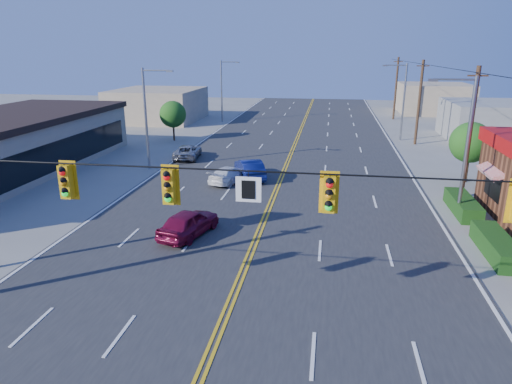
# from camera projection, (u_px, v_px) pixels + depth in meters

# --- Properties ---
(ground) EXTENTS (160.00, 160.00, 0.00)m
(ground) POSITION_uv_depth(u_px,v_px,m) (213.00, 346.00, 14.95)
(ground) COLOR gray
(ground) RESTS_ON ground
(road) EXTENTS (20.00, 120.00, 0.06)m
(road) POSITION_uv_depth(u_px,v_px,m) (280.00, 181.00, 33.79)
(road) COLOR #2D2D30
(road) RESTS_ON ground
(signal_span) EXTENTS (24.32, 0.34, 9.00)m
(signal_span) POSITION_uv_depth(u_px,v_px,m) (205.00, 206.00, 13.52)
(signal_span) COLOR #47301E
(signal_span) RESTS_ON ground
(streetlight_se) EXTENTS (2.55, 0.25, 8.00)m
(streetlight_se) POSITION_uv_depth(u_px,v_px,m) (464.00, 141.00, 25.15)
(streetlight_se) COLOR gray
(streetlight_se) RESTS_ON ground
(streetlight_ne) EXTENTS (2.55, 0.25, 8.00)m
(streetlight_ne) POSITION_uv_depth(u_px,v_px,m) (402.00, 98.00, 47.77)
(streetlight_ne) COLOR gray
(streetlight_ne) RESTS_ON ground
(streetlight_sw) EXTENTS (2.55, 0.25, 8.00)m
(streetlight_sw) POSITION_uv_depth(u_px,v_px,m) (148.00, 113.00, 35.99)
(streetlight_sw) COLOR gray
(streetlight_sw) RESTS_ON ground
(streetlight_nw) EXTENTS (2.55, 0.25, 8.00)m
(streetlight_nw) POSITION_uv_depth(u_px,v_px,m) (223.00, 88.00, 60.49)
(streetlight_nw) COLOR gray
(streetlight_nw) RESTS_ON ground
(utility_pole_near) EXTENTS (0.28, 0.28, 8.40)m
(utility_pole_near) POSITION_uv_depth(u_px,v_px,m) (470.00, 134.00, 28.80)
(utility_pole_near) COLOR #47301E
(utility_pole_near) RESTS_ON ground
(utility_pole_mid) EXTENTS (0.28, 0.28, 8.40)m
(utility_pole_mid) POSITION_uv_depth(u_px,v_px,m) (419.00, 103.00, 45.76)
(utility_pole_mid) COLOR #47301E
(utility_pole_mid) RESTS_ON ground
(utility_pole_far) EXTENTS (0.28, 0.28, 8.40)m
(utility_pole_far) POSITION_uv_depth(u_px,v_px,m) (396.00, 89.00, 62.72)
(utility_pole_far) COLOR #47301E
(utility_pole_far) RESTS_ON ground
(tree_kfc_rear) EXTENTS (2.94, 2.94, 4.41)m
(tree_kfc_rear) POSITION_uv_depth(u_px,v_px,m) (471.00, 143.00, 32.75)
(tree_kfc_rear) COLOR #47301E
(tree_kfc_rear) RESTS_ON ground
(tree_west) EXTENTS (2.80, 2.80, 4.20)m
(tree_west) POSITION_uv_depth(u_px,v_px,m) (173.00, 114.00, 48.14)
(tree_west) COLOR #47301E
(tree_west) RESTS_ON ground
(bld_east_mid) EXTENTS (12.00, 10.00, 4.00)m
(bld_east_mid) POSITION_uv_depth(u_px,v_px,m) (506.00, 121.00, 48.69)
(bld_east_mid) COLOR gray
(bld_east_mid) RESTS_ON ground
(bld_west_far) EXTENTS (11.00, 12.00, 4.20)m
(bld_west_far) POSITION_uv_depth(u_px,v_px,m) (158.00, 105.00, 62.61)
(bld_west_far) COLOR tan
(bld_west_far) RESTS_ON ground
(bld_east_far) EXTENTS (10.00, 10.00, 4.40)m
(bld_east_far) POSITION_uv_depth(u_px,v_px,m) (434.00, 98.00, 69.82)
(bld_east_far) COLOR tan
(bld_east_far) RESTS_ON ground
(car_magenta) EXTENTS (2.67, 4.38, 1.39)m
(car_magenta) POSITION_uv_depth(u_px,v_px,m) (189.00, 224.00, 23.59)
(car_magenta) COLOR maroon
(car_magenta) RESTS_ON ground
(car_blue) EXTENTS (3.15, 4.73, 1.47)m
(car_blue) POSITION_uv_depth(u_px,v_px,m) (250.00, 170.00, 34.11)
(car_blue) COLOR navy
(car_blue) RESTS_ON ground
(car_white) EXTENTS (2.92, 4.31, 1.16)m
(car_white) POSITION_uv_depth(u_px,v_px,m) (230.00, 175.00, 33.13)
(car_white) COLOR white
(car_white) RESTS_ON ground
(car_silver) EXTENTS (2.50, 4.55, 1.21)m
(car_silver) POSITION_uv_depth(u_px,v_px,m) (188.00, 152.00, 40.51)
(car_silver) COLOR #959499
(car_silver) RESTS_ON ground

